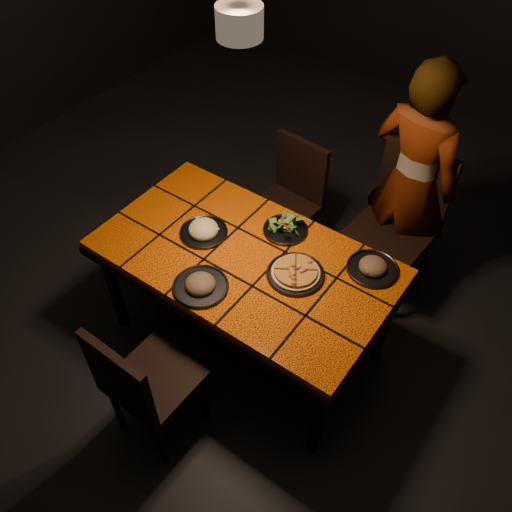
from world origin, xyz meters
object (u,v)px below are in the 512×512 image
Objects in this scene: chair_far_right at (400,216)px; plate_pasta at (204,230)px; chair_near at (140,383)px; diner at (412,182)px; chair_far_left at (292,194)px; dining_table at (245,266)px; plate_pizza at (296,273)px.

plate_pasta is (-0.77, -0.96, 0.18)m from chair_far_right.
plate_pasta is (-0.25, 0.81, 0.26)m from chair_near.
chair_near is at bearing 83.41° from diner.
chair_far_left is (-0.20, 1.64, -0.01)m from chair_near.
chair_far_left reaches higher than plate_pasta.
chair_near is at bearing -92.47° from dining_table.
plate_pizza is at bearing -110.23° from chair_near.
chair_near is at bearing -72.71° from plate_pasta.
chair_far_left is at bearing 26.25° from diner.
plate_pizza is (0.30, 0.04, 0.10)m from dining_table.
dining_table is 1.57× the size of chair_far_right.
chair_far_left is 0.73m from chair_far_right.
diner reaches higher than chair_far_right.
chair_far_left is 0.79m from diner.
plate_pizza is (-0.18, -1.01, -0.03)m from diner.
chair_far_left is at bearing 105.58° from dining_table.
diner is (0.51, 1.86, 0.28)m from chair_near.
dining_table is at bearing -112.79° from chair_far_right.
chair_near is 1.95m from diner.
chair_far_right is (0.48, 0.96, -0.08)m from dining_table.
chair_near reaches higher than chair_far_left.
dining_table is 1.85× the size of chair_far_left.
chair_far_left is 0.55× the size of diner.
plate_pasta is at bearing 62.74° from diner.
chair_far_right is 2.95× the size of plate_pizza.
plate_pasta is at bearing -176.26° from plate_pizza.
chair_far_left is (-0.23, 0.83, -0.17)m from dining_table.
chair_near reaches higher than plate_pasta.
dining_table is 0.31m from plate_pasta.
chair_far_left reaches higher than dining_table.
diner is at bearing 65.85° from dining_table.
diner is (0.47, 1.05, 0.12)m from dining_table.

